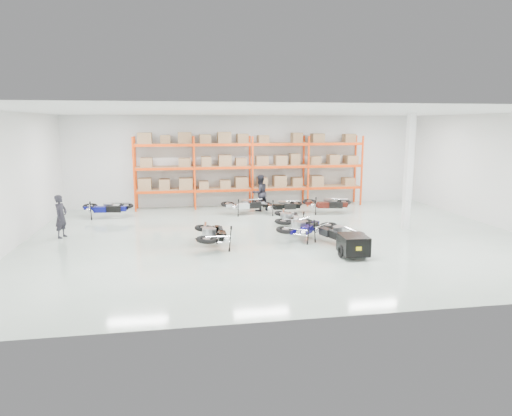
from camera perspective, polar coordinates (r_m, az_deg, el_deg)
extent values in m
plane|color=#AEC2B3|center=(16.69, 2.88, -3.71)|extent=(18.00, 18.00, 0.00)
plane|color=white|center=(16.19, 3.03, 11.92)|extent=(18.00, 18.00, 0.00)
plane|color=silver|center=(23.14, -0.82, 5.92)|extent=(18.00, 0.00, 18.00)
plane|color=silver|center=(9.65, 11.99, -0.74)|extent=(18.00, 0.00, 18.00)
plane|color=silver|center=(16.82, -28.59, 2.93)|extent=(0.00, 14.00, 14.00)
plane|color=silver|center=(20.24, 28.75, 3.98)|extent=(0.00, 14.00, 14.00)
cube|color=#F2410C|center=(22.02, -15.00, 4.03)|extent=(0.08, 0.08, 3.50)
cube|color=#F2410C|center=(22.91, -14.80, 4.28)|extent=(0.08, 0.08, 3.50)
cube|color=#F2410C|center=(21.93, -7.69, 4.27)|extent=(0.08, 0.08, 3.50)
cube|color=#F2410C|center=(22.83, -7.77, 4.51)|extent=(0.08, 0.08, 3.50)
cube|color=#F2410C|center=(22.20, -0.42, 4.44)|extent=(0.08, 0.08, 3.50)
cube|color=#F2410C|center=(23.08, -0.78, 4.67)|extent=(0.08, 0.08, 3.50)
cube|color=#F2410C|center=(22.81, 6.56, 4.53)|extent=(0.08, 0.08, 3.50)
cube|color=#F2410C|center=(23.67, 5.95, 4.76)|extent=(0.08, 0.08, 3.50)
cube|color=#F2410C|center=(23.74, 13.08, 4.56)|extent=(0.08, 0.08, 3.50)
cube|color=#F2410C|center=(24.57, 12.28, 4.78)|extent=(0.08, 0.08, 3.50)
cube|color=#F2410C|center=(22.04, -11.27, 1.96)|extent=(2.70, 0.08, 0.12)
cube|color=#F2410C|center=(22.93, -11.21, 2.29)|extent=(2.70, 0.08, 0.12)
cube|color=#8F684A|center=(22.47, -11.25, 2.30)|extent=(2.68, 0.88, 0.02)
cube|color=#8F684A|center=(22.44, -11.27, 2.88)|extent=(2.40, 0.70, 0.44)
cube|color=#F2410C|center=(22.13, -4.00, 2.17)|extent=(2.70, 0.08, 0.12)
cube|color=#F2410C|center=(23.02, -4.23, 2.49)|extent=(2.70, 0.08, 0.12)
cube|color=#8F684A|center=(22.56, -4.12, 2.51)|extent=(2.68, 0.88, 0.02)
cube|color=#8F684A|center=(22.53, -4.13, 3.09)|extent=(2.40, 0.70, 0.44)
cube|color=#F2410C|center=(22.57, 3.09, 2.35)|extent=(2.70, 0.08, 0.12)
cube|color=#F2410C|center=(23.44, 2.61, 2.65)|extent=(2.70, 0.08, 0.12)
cube|color=#8F684A|center=(23.00, 2.85, 2.68)|extent=(2.68, 0.88, 0.02)
cube|color=#8F684A|center=(22.96, 2.85, 3.24)|extent=(2.40, 0.70, 0.44)
cube|color=#F2410C|center=(23.34, 9.82, 2.48)|extent=(2.70, 0.08, 0.12)
cube|color=#F2410C|center=(24.18, 9.12, 2.77)|extent=(2.70, 0.08, 0.12)
cube|color=#8F684A|center=(23.75, 9.47, 2.80)|extent=(2.68, 0.88, 0.02)
cube|color=#8F684A|center=(23.72, 9.48, 3.35)|extent=(2.40, 0.70, 0.44)
cube|color=#F2410C|center=(21.90, -11.37, 4.81)|extent=(2.70, 0.08, 0.12)
cube|color=#F2410C|center=(22.80, -11.31, 5.02)|extent=(2.70, 0.08, 0.12)
cube|color=#8F684A|center=(22.35, -11.35, 5.10)|extent=(2.68, 0.88, 0.02)
cube|color=#8F684A|center=(22.33, -11.37, 5.68)|extent=(2.40, 0.70, 0.44)
cube|color=#F2410C|center=(22.00, -4.04, 5.01)|extent=(2.70, 0.08, 0.12)
cube|color=#F2410C|center=(22.89, -4.26, 5.22)|extent=(2.70, 0.08, 0.12)
cube|color=#8F684A|center=(22.44, -4.16, 5.29)|extent=(2.68, 0.88, 0.02)
cube|color=#8F684A|center=(22.42, -4.16, 5.88)|extent=(2.40, 0.70, 0.44)
cube|color=#F2410C|center=(22.44, 3.12, 5.13)|extent=(2.70, 0.08, 0.12)
cube|color=#F2410C|center=(23.32, 2.63, 5.33)|extent=(2.70, 0.08, 0.12)
cube|color=#8F684A|center=(22.87, 2.87, 5.41)|extent=(2.68, 0.88, 0.02)
cube|color=#8F684A|center=(22.85, 2.88, 5.98)|extent=(2.40, 0.70, 0.44)
cube|color=#F2410C|center=(23.22, 9.90, 5.17)|extent=(2.70, 0.08, 0.12)
cube|color=#F2410C|center=(24.06, 9.19, 5.37)|extent=(2.70, 0.08, 0.12)
cube|color=#8F684A|center=(23.63, 9.55, 5.44)|extent=(2.68, 0.88, 0.02)
cube|color=#8F684A|center=(23.61, 9.56, 5.99)|extent=(2.40, 0.70, 0.44)
cube|color=#F2410C|center=(21.83, -11.48, 7.68)|extent=(2.70, 0.08, 0.12)
cube|color=#F2410C|center=(22.73, -11.41, 7.79)|extent=(2.70, 0.08, 0.12)
cube|color=#8F684A|center=(22.27, -11.45, 7.91)|extent=(2.68, 0.88, 0.02)
cube|color=#8F684A|center=(22.27, -11.47, 8.50)|extent=(2.40, 0.70, 0.44)
cube|color=#F2410C|center=(21.92, -4.08, 7.87)|extent=(2.70, 0.08, 0.12)
cube|color=#F2410C|center=(22.81, -4.30, 7.97)|extent=(2.70, 0.08, 0.12)
cube|color=#8F684A|center=(22.36, -4.19, 8.10)|extent=(2.68, 0.88, 0.02)
cube|color=#8F684A|center=(22.36, -4.20, 8.69)|extent=(2.40, 0.70, 0.44)
cube|color=#F2410C|center=(22.37, 3.15, 7.93)|extent=(2.70, 0.08, 0.12)
cube|color=#F2410C|center=(23.24, 2.66, 8.03)|extent=(2.70, 0.08, 0.12)
cube|color=#8F684A|center=(22.80, 2.90, 8.16)|extent=(2.68, 0.88, 0.02)
cube|color=#8F684A|center=(22.79, 2.90, 8.74)|extent=(2.40, 0.70, 0.44)
cube|color=#F2410C|center=(23.14, 9.99, 7.88)|extent=(2.70, 0.08, 0.12)
cube|color=#F2410C|center=(23.99, 9.27, 7.99)|extent=(2.70, 0.08, 0.12)
cube|color=#8F684A|center=(23.56, 9.63, 8.10)|extent=(2.68, 0.88, 0.02)
cube|color=#8F684A|center=(23.56, 9.65, 8.66)|extent=(2.40, 0.70, 0.44)
cube|color=white|center=(18.57, 18.51, 4.26)|extent=(0.25, 0.25, 4.50)
cube|color=black|center=(14.45, 12.06, -4.46)|extent=(0.83, 1.03, 0.58)
cube|color=yellow|center=(13.99, 12.82, -4.98)|extent=(0.17, 0.03, 0.12)
torus|color=black|center=(14.36, 10.53, -5.37)|extent=(0.08, 0.40, 0.40)
torus|color=black|center=(14.65, 13.49, -5.17)|extent=(0.08, 0.40, 0.40)
cylinder|color=black|center=(15.05, 11.11, -3.62)|extent=(0.08, 0.95, 0.04)
imported|color=black|center=(17.97, -23.20, -0.97)|extent=(0.55, 0.67, 1.57)
imported|color=black|center=(21.62, 0.49, 1.90)|extent=(1.03, 0.94, 1.73)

